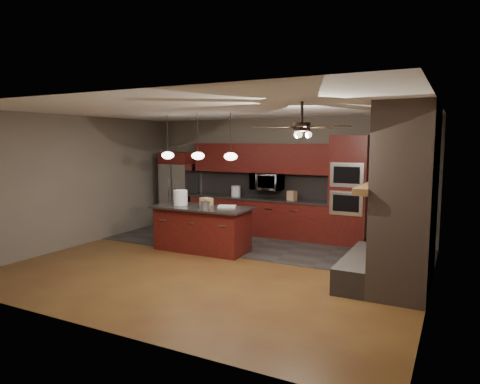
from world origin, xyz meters
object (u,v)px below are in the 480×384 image
Objects in this scene: refrigerator at (180,190)px; counter_bucket at (236,191)px; oven_tower at (350,191)px; paint_tray at (227,206)px; counter_box at (292,196)px; paint_can at (205,205)px; white_bucket at (181,198)px; cardboard_box at (206,202)px; microwave at (267,181)px; kitchen_island at (202,228)px.

refrigerator is 7.58× the size of counter_bucket.
oven_tower reaches higher than paint_tray.
oven_tower reaches higher than refrigerator.
oven_tower reaches higher than counter_box.
paint_can is 2.33m from counter_box.
white_bucket reaches higher than cardboard_box.
microwave is 2.47m from refrigerator.
refrigerator is 9.63× the size of paint_can.
counter_box is at bearing 45.17° from paint_tray.
oven_tower is at bearing -0.15° from counter_bucket.
refrigerator reaches higher than microwave.
microwave is at bearing 3.49° from counter_bucket.
white_bucket reaches higher than kitchen_island.
oven_tower is 7.58× the size of white_bucket.
paint_can reaches higher than kitchen_island.
white_bucket reaches higher than paint_can.
microwave reaches higher than paint_can.
oven_tower reaches higher than microwave.
microwave is 2.24m from paint_can.
kitchen_island is (-2.56, -1.93, -0.73)m from oven_tower.
cardboard_box is at bearing 21.21° from white_bucket.
counter_box reaches higher than kitchen_island.
paint_tray is 1.88m from counter_box.
microwave is 2.33× the size of white_bucket.
paint_tray is at bearing -139.45° from oven_tower.
counter_box is (0.67, -0.10, -0.29)m from microwave.
counter_box is at bearing -178.13° from oven_tower.
refrigerator reaches higher than paint_can.
counter_box is (3.12, 0.03, 0.02)m from refrigerator.
white_bucket is (1.34, -1.86, 0.09)m from refrigerator.
refrigerator is at bearing 158.70° from cardboard_box.
white_bucket is at bearing 165.32° from paint_can.
cardboard_box is 0.95× the size of counter_bucket.
microwave is 0.36× the size of kitchen_island.
counter_box is (1.27, 1.69, 0.01)m from cardboard_box.
oven_tower is 9.15× the size of counter_bucket.
kitchen_island is 0.71m from paint_tray.
cardboard_box is at bearing 93.00° from kitchen_island.
microwave is 1.91m from cardboard_box.
oven_tower is at bearing -1.66° from microwave.
kitchen_island is at bearing 1.00° from white_bucket.
counter_bucket reaches higher than cardboard_box.
paint_can is (2.06, -2.05, 0.00)m from refrigerator.
white_bucket is 0.88× the size of paint_tray.
microwave is at bearing 60.88° from white_bucket.
white_bucket is 1.21× the size of counter_bucket.
counter_box is (1.78, 1.89, -0.07)m from white_bucket.
counter_box is (1.49, -0.05, -0.02)m from counter_bucket.
oven_tower is at bearing 41.99° from paint_can.
refrigerator is at bearing -179.04° from oven_tower.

